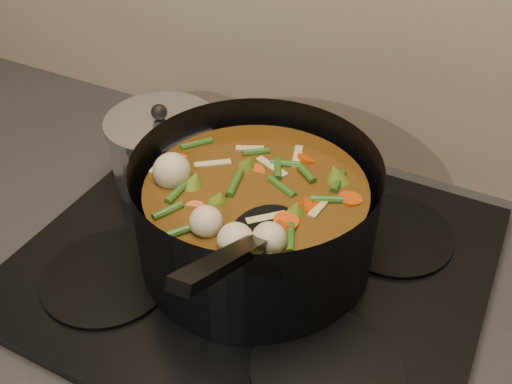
% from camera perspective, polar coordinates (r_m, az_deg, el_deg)
% --- Properties ---
extents(stovetop, '(0.62, 0.54, 0.03)m').
position_cam_1_polar(stovetop, '(0.82, -0.03, -6.77)').
color(stovetop, black).
rests_on(stovetop, counter).
extents(stockpot, '(0.36, 0.45, 0.24)m').
position_cam_1_polar(stockpot, '(0.77, 0.00, -2.26)').
color(stockpot, black).
rests_on(stockpot, stovetop).
extents(saucepan, '(0.17, 0.17, 0.14)m').
position_cam_1_polar(saucepan, '(0.93, -9.20, 4.16)').
color(saucepan, silver).
rests_on(saucepan, stovetop).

